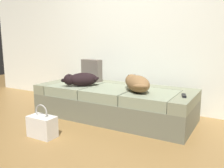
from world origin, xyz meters
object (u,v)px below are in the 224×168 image
Objects in this scene: dog_dark at (81,79)px; handbag at (42,126)px; couch at (114,102)px; tv_remote at (184,96)px; throw_pillow at (92,70)px; dog_tan at (137,83)px.

dog_dark reaches higher than handbag.
dog_dark is (-0.44, -0.17, 0.31)m from couch.
couch is at bearing 157.49° from tv_remote.
tv_remote is at bearing -12.39° from throw_pillow.
tv_remote is 1.66m from handbag.
dog_tan reaches higher than couch.
dog_dark is at bearing -175.16° from dog_tan.
tv_remote is 1.56m from throw_pillow.
couch is 4.60× the size of dog_dark.
handbag is (0.08, -0.84, -0.40)m from dog_dark.
throw_pillow is at bearing 159.48° from dog_tan.
couch is 1.01m from tv_remote.
dog_dark is at bearing -158.73° from couch.
throw_pillow reaches higher than dog_tan.
couch is 14.59× the size of tv_remote.
throw_pillow is (-0.92, 0.35, 0.06)m from dog_tan.
dog_dark is 1.40× the size of throw_pillow.
dog_tan is at bearing 50.55° from handbag.
tv_remote reaches higher than couch.
dog_tan is 0.60m from tv_remote.
dog_tan is at bearing -14.59° from couch.
handbag is at bearing -129.45° from dog_tan.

